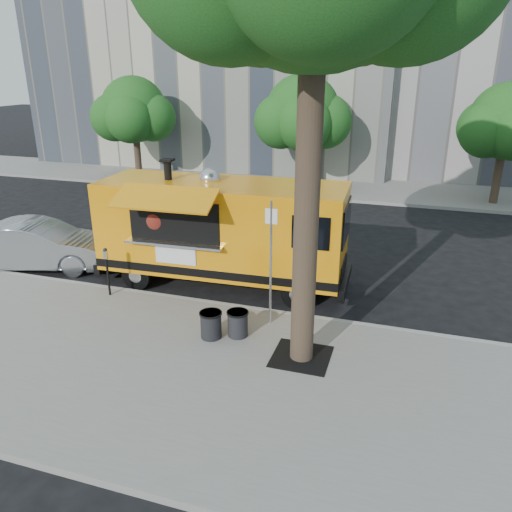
# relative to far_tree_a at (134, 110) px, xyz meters

# --- Properties ---
(ground) EXTENTS (120.00, 120.00, 0.00)m
(ground) POSITION_rel_far_tree_a_xyz_m (10.00, -12.30, -3.78)
(ground) COLOR black
(ground) RESTS_ON ground
(sidewalk) EXTENTS (60.00, 6.00, 0.15)m
(sidewalk) POSITION_rel_far_tree_a_xyz_m (10.00, -16.30, -3.70)
(sidewalk) COLOR gray
(sidewalk) RESTS_ON ground
(curb) EXTENTS (60.00, 0.14, 0.16)m
(curb) POSITION_rel_far_tree_a_xyz_m (10.00, -13.23, -3.70)
(curb) COLOR #999993
(curb) RESTS_ON ground
(far_sidewalk) EXTENTS (60.00, 5.00, 0.15)m
(far_sidewalk) POSITION_rel_far_tree_a_xyz_m (10.00, 1.20, -3.70)
(far_sidewalk) COLOR gray
(far_sidewalk) RESTS_ON ground
(tree_well) EXTENTS (1.20, 1.20, 0.02)m
(tree_well) POSITION_rel_far_tree_a_xyz_m (12.60, -15.10, -3.62)
(tree_well) COLOR black
(tree_well) RESTS_ON sidewalk
(far_tree_a) EXTENTS (3.42, 3.42, 5.36)m
(far_tree_a) POSITION_rel_far_tree_a_xyz_m (0.00, 0.00, 0.00)
(far_tree_a) COLOR #33261C
(far_tree_a) RESTS_ON far_sidewalk
(far_tree_b) EXTENTS (3.60, 3.60, 5.50)m
(far_tree_b) POSITION_rel_far_tree_a_xyz_m (9.00, 0.40, 0.06)
(far_tree_b) COLOR #33261C
(far_tree_b) RESTS_ON far_sidewalk
(far_tree_c) EXTENTS (3.24, 3.24, 5.21)m
(far_tree_c) POSITION_rel_far_tree_a_xyz_m (18.00, 0.10, -0.06)
(far_tree_c) COLOR #33261C
(far_tree_c) RESTS_ON far_sidewalk
(sign_post) EXTENTS (0.28, 0.06, 3.00)m
(sign_post) POSITION_rel_far_tree_a_xyz_m (11.55, -13.85, -1.93)
(sign_post) COLOR silver
(sign_post) RESTS_ON sidewalk
(parking_meter) EXTENTS (0.11, 0.11, 1.33)m
(parking_meter) POSITION_rel_far_tree_a_xyz_m (7.00, -13.65, -2.79)
(parking_meter) COLOR black
(parking_meter) RESTS_ON sidewalk
(food_truck) EXTENTS (7.19, 3.51, 3.51)m
(food_truck) POSITION_rel_far_tree_a_xyz_m (9.50, -11.73, -2.12)
(food_truck) COLOR #FF9A0D
(food_truck) RESTS_ON ground
(sedan) EXTENTS (4.80, 2.73, 1.50)m
(sedan) POSITION_rel_far_tree_a_xyz_m (3.65, -12.30, -3.03)
(sedan) COLOR #9E9FA4
(sedan) RESTS_ON ground
(trash_bin_left) EXTENTS (0.52, 0.52, 0.62)m
(trash_bin_left) POSITION_rel_far_tree_a_xyz_m (10.47, -14.90, -3.30)
(trash_bin_left) COLOR black
(trash_bin_left) RESTS_ON sidewalk
(trash_bin_right) EXTENTS (0.50, 0.50, 0.60)m
(trash_bin_right) POSITION_rel_far_tree_a_xyz_m (11.02, -14.65, -3.31)
(trash_bin_right) COLOR black
(trash_bin_right) RESTS_ON sidewalk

